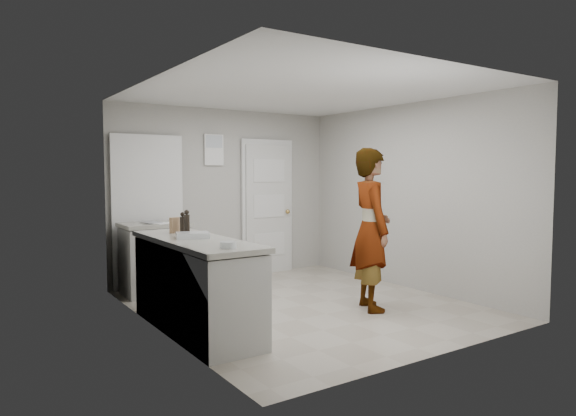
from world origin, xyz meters
TOP-DOWN VIEW (x-y plane):
  - ground at (0.00, 0.00)m, footprint 4.00×4.00m
  - room_shell at (-0.17, 1.95)m, footprint 4.00×4.00m
  - main_counter at (-1.45, -0.20)m, footprint 0.64×1.96m
  - side_counter at (-1.25, 1.55)m, footprint 0.84×0.61m
  - person at (0.56, -0.55)m, footprint 0.67×0.79m
  - cake_mix_box at (-1.45, 0.34)m, footprint 0.11×0.07m
  - spice_jar at (-1.40, 0.46)m, footprint 0.05×0.05m
  - oil_cruet_a at (-1.39, 0.24)m, footprint 0.06×0.06m
  - oil_cruet_b at (-1.42, 0.06)m, footprint 0.06×0.06m
  - baking_dish at (-1.45, -0.16)m, footprint 0.37×0.31m
  - egg_bowl at (-1.47, -0.95)m, footprint 0.14×0.14m
  - papers at (-1.25, 1.46)m, footprint 0.35×0.38m

SIDE VIEW (x-z plane):
  - ground at x=0.00m, z-range 0.00..0.00m
  - main_counter at x=-1.45m, z-range -0.04..0.89m
  - side_counter at x=-1.25m, z-range -0.03..0.89m
  - person at x=0.56m, z-range 0.00..1.85m
  - papers at x=-1.25m, z-range 0.93..0.93m
  - baking_dish at x=-1.45m, z-range 0.92..0.98m
  - egg_bowl at x=-1.47m, z-range 0.92..0.98m
  - spice_jar at x=-1.40m, z-range 0.93..1.00m
  - cake_mix_box at x=-1.45m, z-range 0.93..1.09m
  - room_shell at x=-0.17m, z-range -0.98..3.02m
  - oil_cruet_a at x=-1.39m, z-range 0.92..1.15m
  - oil_cruet_b at x=-1.42m, z-range 0.92..1.19m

